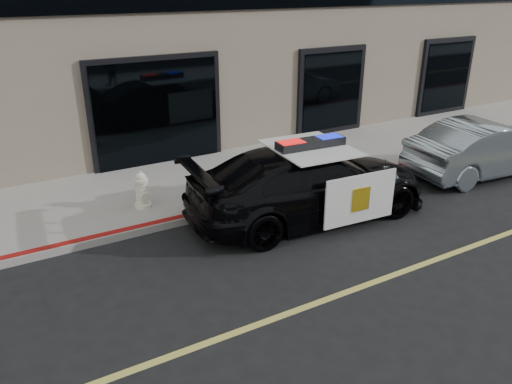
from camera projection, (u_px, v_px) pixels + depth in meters
ground at (367, 285)px, 8.10m from camera, size 120.00×120.00×0.00m
sidewalk_n at (224, 178)px, 12.26m from camera, size 60.00×3.50×0.15m
police_car at (309, 182)px, 10.17m from camera, size 2.78×5.41×1.68m
silver_sedan at (487, 148)px, 12.42m from camera, size 2.22×4.49×1.40m
fire_hydrant at (142, 191)px, 10.38m from camera, size 0.36×0.49×0.79m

